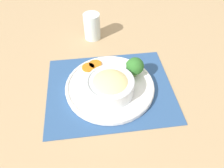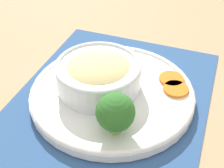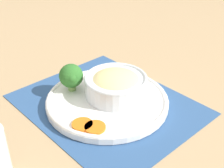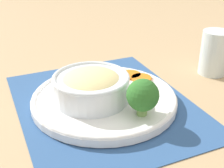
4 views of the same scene
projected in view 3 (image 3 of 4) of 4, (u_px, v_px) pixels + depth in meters
name	position (u px, v px, depth m)	size (l,w,h in m)	color
ground_plane	(107.00, 105.00, 0.81)	(4.00, 4.00, 0.00)	tan
placemat	(107.00, 104.00, 0.81)	(0.47, 0.39, 0.00)	#2D5184
plate	(107.00, 100.00, 0.81)	(0.32, 0.32, 0.02)	white
bowl	(115.00, 84.00, 0.80)	(0.16, 0.16, 0.07)	silver
broccoli_floret	(71.00, 76.00, 0.82)	(0.06, 0.06, 0.07)	#759E51
carrot_slice_near	(82.00, 124.00, 0.71)	(0.05, 0.05, 0.01)	orange
carrot_slice_middle	(95.00, 127.00, 0.70)	(0.05, 0.05, 0.01)	orange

